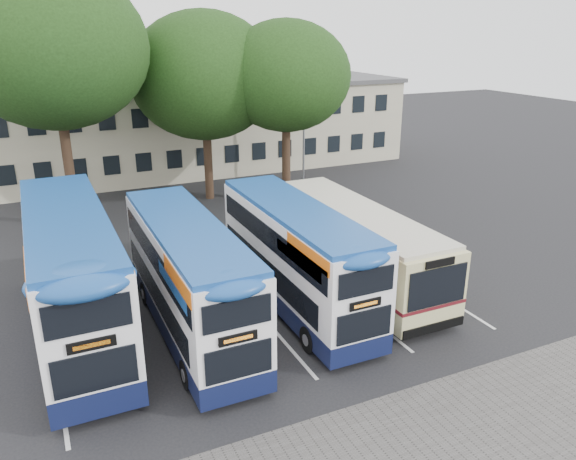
{
  "coord_description": "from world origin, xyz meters",
  "views": [
    {
      "loc": [
        -10.54,
        -12.99,
        9.94
      ],
      "look_at": [
        -2.15,
        5.0,
        2.71
      ],
      "focal_mm": 35.0,
      "sensor_mm": 36.0,
      "label": 1
    }
  ],
  "objects_px": {
    "lamp_post": "(304,106)",
    "tree_mid": "(204,76)",
    "bus_single": "(353,240)",
    "bus_dd_mid": "(189,274)",
    "tree_right": "(286,76)",
    "bus_dd_left": "(72,270)",
    "bus_dd_right": "(296,252)",
    "tree_left": "(53,48)"
  },
  "relations": [
    {
      "from": "lamp_post",
      "to": "tree_mid",
      "type": "relative_size",
      "value": 0.83
    },
    {
      "from": "lamp_post",
      "to": "bus_dd_left",
      "type": "xyz_separation_m",
      "value": [
        -15.85,
        -14.71,
        -2.68
      ]
    },
    {
      "from": "bus_dd_left",
      "to": "bus_single",
      "type": "xyz_separation_m",
      "value": [
        10.68,
        -0.09,
        -0.64
      ]
    },
    {
      "from": "bus_dd_left",
      "to": "bus_single",
      "type": "height_order",
      "value": "bus_dd_left"
    },
    {
      "from": "tree_mid",
      "to": "tree_right",
      "type": "distance_m",
      "value": 4.72
    },
    {
      "from": "lamp_post",
      "to": "bus_single",
      "type": "distance_m",
      "value": 16.02
    },
    {
      "from": "tree_right",
      "to": "bus_single",
      "type": "distance_m",
      "value": 12.81
    },
    {
      "from": "bus_dd_left",
      "to": "bus_dd_mid",
      "type": "xyz_separation_m",
      "value": [
        3.53,
        -1.38,
        -0.24
      ]
    },
    {
      "from": "bus_dd_left",
      "to": "bus_single",
      "type": "distance_m",
      "value": 10.7
    },
    {
      "from": "bus_dd_right",
      "to": "bus_single",
      "type": "distance_m",
      "value": 3.29
    },
    {
      "from": "lamp_post",
      "to": "tree_left",
      "type": "height_order",
      "value": "tree_left"
    },
    {
      "from": "tree_left",
      "to": "bus_dd_right",
      "type": "height_order",
      "value": "tree_left"
    },
    {
      "from": "tree_mid",
      "to": "bus_dd_left",
      "type": "bearing_deg",
      "value": -123.09
    },
    {
      "from": "lamp_post",
      "to": "tree_left",
      "type": "xyz_separation_m",
      "value": [
        -14.85,
        -2.87,
        3.85
      ]
    },
    {
      "from": "bus_single",
      "to": "bus_dd_mid",
      "type": "bearing_deg",
      "value": -169.77
    },
    {
      "from": "bus_single",
      "to": "bus_dd_left",
      "type": "bearing_deg",
      "value": 179.52
    },
    {
      "from": "bus_dd_right",
      "to": "tree_left",
      "type": "bearing_deg",
      "value": 116.9
    },
    {
      "from": "bus_dd_mid",
      "to": "bus_single",
      "type": "xyz_separation_m",
      "value": [
        7.15,
        1.29,
        -0.4
      ]
    },
    {
      "from": "tree_mid",
      "to": "bus_dd_left",
      "type": "distance_m",
      "value": 17.06
    },
    {
      "from": "lamp_post",
      "to": "tree_mid",
      "type": "distance_m",
      "value": 7.32
    },
    {
      "from": "lamp_post",
      "to": "tree_left",
      "type": "relative_size",
      "value": 0.71
    },
    {
      "from": "bus_dd_left",
      "to": "tree_mid",
      "type": "bearing_deg",
      "value": 56.91
    },
    {
      "from": "lamp_post",
      "to": "bus_dd_mid",
      "type": "height_order",
      "value": "lamp_post"
    },
    {
      "from": "tree_mid",
      "to": "bus_dd_left",
      "type": "height_order",
      "value": "tree_mid"
    },
    {
      "from": "tree_mid",
      "to": "bus_dd_mid",
      "type": "relative_size",
      "value": 1.15
    },
    {
      "from": "tree_right",
      "to": "bus_dd_right",
      "type": "height_order",
      "value": "tree_right"
    },
    {
      "from": "lamp_post",
      "to": "bus_single",
      "type": "height_order",
      "value": "lamp_post"
    },
    {
      "from": "tree_left",
      "to": "tree_mid",
      "type": "relative_size",
      "value": 1.17
    },
    {
      "from": "tree_mid",
      "to": "tree_right",
      "type": "xyz_separation_m",
      "value": [
        4.02,
        -2.46,
        0.02
      ]
    },
    {
      "from": "bus_dd_mid",
      "to": "bus_single",
      "type": "distance_m",
      "value": 7.28
    },
    {
      "from": "bus_single",
      "to": "bus_dd_right",
      "type": "bearing_deg",
      "value": -160.88
    },
    {
      "from": "tree_mid",
      "to": "bus_dd_right",
      "type": "bearing_deg",
      "value": -95.14
    },
    {
      "from": "lamp_post",
      "to": "bus_dd_left",
      "type": "relative_size",
      "value": 0.87
    },
    {
      "from": "lamp_post",
      "to": "bus_dd_left",
      "type": "bearing_deg",
      "value": -137.14
    },
    {
      "from": "tree_left",
      "to": "bus_dd_left",
      "type": "relative_size",
      "value": 1.22
    },
    {
      "from": "tree_left",
      "to": "bus_single",
      "type": "bearing_deg",
      "value": -50.94
    },
    {
      "from": "tree_mid",
      "to": "tree_left",
      "type": "bearing_deg",
      "value": -166.78
    },
    {
      "from": "tree_left",
      "to": "bus_dd_left",
      "type": "height_order",
      "value": "tree_left"
    },
    {
      "from": "bus_dd_left",
      "to": "bus_dd_mid",
      "type": "relative_size",
      "value": 1.11
    },
    {
      "from": "tree_right",
      "to": "lamp_post",
      "type": "bearing_deg",
      "value": 50.11
    },
    {
      "from": "tree_left",
      "to": "tree_mid",
      "type": "xyz_separation_m",
      "value": [
        7.93,
        1.86,
        -1.67
      ]
    },
    {
      "from": "tree_left",
      "to": "bus_dd_mid",
      "type": "bearing_deg",
      "value": -79.17
    }
  ]
}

